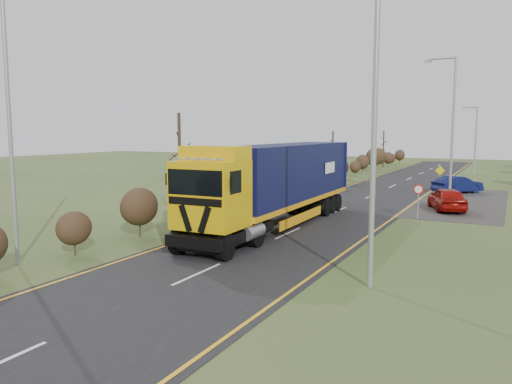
{
  "coord_description": "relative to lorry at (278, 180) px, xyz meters",
  "views": [
    {
      "loc": [
        9.74,
        -18.33,
        5.06
      ],
      "look_at": [
        -1.21,
        2.87,
        2.14
      ],
      "focal_mm": 35.0,
      "sensor_mm": 36.0,
      "label": 1
    }
  ],
  "objects": [
    {
      "name": "lane_markings",
      "position": [
        1.2,
        4.36,
        -2.5
      ],
      "size": [
        7.52,
        116.0,
        0.01
      ],
      "color": "gold",
      "rests_on": "road"
    },
    {
      "name": "streetlight_far",
      "position": [
        6.91,
        38.65,
        1.78
      ],
      "size": [
        1.69,
        0.18,
        7.88
      ],
      "color": "#929597",
      "rests_on": "ground"
    },
    {
      "name": "ground",
      "position": [
        1.2,
        -5.33,
        -2.53
      ],
      "size": [
        160.0,
        160.0,
        0.0
      ],
      "primitive_type": "plane",
      "color": "#374C20",
      "rests_on": "ground"
    },
    {
      "name": "road",
      "position": [
        1.2,
        4.67,
        -2.52
      ],
      "size": [
        8.0,
        120.0,
        0.02
      ],
      "primitive_type": "cube",
      "color": "black",
      "rests_on": "ground"
    },
    {
      "name": "streetlight_near",
      "position": [
        6.85,
        -7.93,
        3.2
      ],
      "size": [
        2.18,
        0.21,
        10.33
      ],
      "color": "#929597",
      "rests_on": "ground"
    },
    {
      "name": "layby",
      "position": [
        7.7,
        14.67,
        -2.52
      ],
      "size": [
        6.0,
        18.0,
        0.02
      ],
      "primitive_type": "cube",
      "color": "#2A2826",
      "rests_on": "ground"
    },
    {
      "name": "lorry",
      "position": [
        0.0,
        0.0,
        0.0
      ],
      "size": [
        3.12,
        16.06,
        4.47
      ],
      "rotation": [
        0.0,
        0.0,
        0.02
      ],
      "color": "black",
      "rests_on": "ground"
    },
    {
      "name": "car_red_hatchback",
      "position": [
        7.31,
        10.04,
        -1.79
      ],
      "size": [
        3.12,
        4.72,
        1.49
      ],
      "primitive_type": "imported",
      "rotation": [
        0.0,
        0.0,
        3.48
      ],
      "color": "#900C07",
      "rests_on": "ground"
    },
    {
      "name": "warning_board",
      "position": [
        5.4,
        21.61,
        -1.24
      ],
      "size": [
        0.8,
        0.11,
        2.09
      ],
      "color": "#929597",
      "rests_on": "ground"
    },
    {
      "name": "car_blue_sedan",
      "position": [
        7.0,
        19.89,
        -1.83
      ],
      "size": [
        3.9,
        4.25,
        1.41
      ],
      "primitive_type": "imported",
      "rotation": [
        0.0,
        0.0,
        2.44
      ],
      "color": "#0B103D",
      "rests_on": "ground"
    },
    {
      "name": "left_pole",
      "position": [
        -5.69,
        -11.34,
        2.79
      ],
      "size": [
        0.16,
        0.16,
        10.65
      ],
      "primitive_type": "cylinder",
      "color": "#929597",
      "rests_on": "ground"
    },
    {
      "name": "hedgerow",
      "position": [
        -4.8,
        2.57,
        -0.92
      ],
      "size": [
        2.24,
        102.04,
        6.05
      ],
      "color": "#331F16",
      "rests_on": "ground"
    },
    {
      "name": "speed_sign",
      "position": [
        6.21,
        5.76,
        -1.14
      ],
      "size": [
        0.56,
        0.1,
        2.03
      ],
      "color": "#929597",
      "rests_on": "ground"
    },
    {
      "name": "streetlight_mid",
      "position": [
        6.85,
        14.44,
        3.2
      ],
      "size": [
        2.18,
        0.21,
        10.33
      ],
      "color": "#929597",
      "rests_on": "ground"
    }
  ]
}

